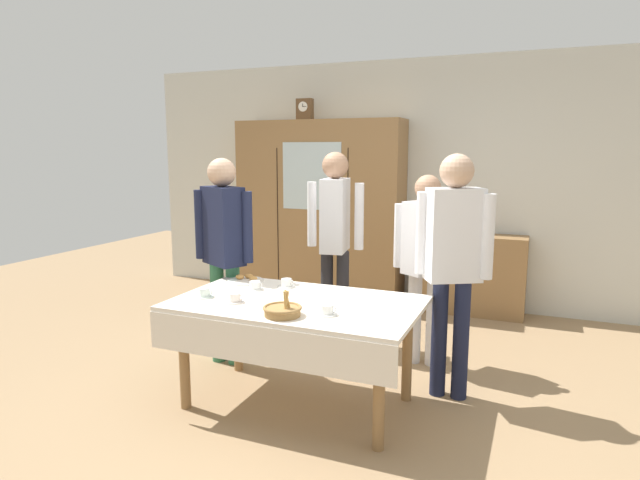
% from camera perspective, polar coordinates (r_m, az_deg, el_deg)
% --- Properties ---
extents(ground_plane, '(12.00, 12.00, 0.00)m').
position_cam_1_polar(ground_plane, '(4.05, -1.13, -15.70)').
color(ground_plane, '#997A56').
rests_on(ground_plane, ground).
extents(back_wall, '(6.40, 0.10, 2.70)m').
position_cam_1_polar(back_wall, '(6.19, 8.76, 5.95)').
color(back_wall, silver).
rests_on(back_wall, ground).
extents(dining_table, '(1.63, 0.97, 0.73)m').
position_cam_1_polar(dining_table, '(3.62, -2.66, -8.12)').
color(dining_table, olive).
rests_on(dining_table, ground).
extents(wall_cabinet, '(1.93, 0.46, 2.05)m').
position_cam_1_polar(wall_cabinet, '(6.22, -0.06, 3.09)').
color(wall_cabinet, olive).
rests_on(wall_cabinet, ground).
extents(mantel_clock, '(0.18, 0.11, 0.24)m').
position_cam_1_polar(mantel_clock, '(6.27, -1.61, 13.62)').
color(mantel_clock, brown).
rests_on(mantel_clock, wall_cabinet).
extents(bookshelf_low, '(1.15, 0.35, 0.85)m').
position_cam_1_polar(bookshelf_low, '(5.94, 15.41, -3.48)').
color(bookshelf_low, olive).
rests_on(bookshelf_low, ground).
extents(book_stack, '(0.16, 0.23, 0.06)m').
position_cam_1_polar(book_stack, '(5.86, 15.61, 0.86)').
color(book_stack, '#3D754C').
rests_on(book_stack, bookshelf_low).
extents(tea_cup_front_edge, '(0.13, 0.13, 0.06)m').
position_cam_1_polar(tea_cup_front_edge, '(3.97, -3.56, -4.59)').
color(tea_cup_front_edge, white).
rests_on(tea_cup_front_edge, dining_table).
extents(tea_cup_far_right, '(0.13, 0.13, 0.06)m').
position_cam_1_polar(tea_cup_far_right, '(3.78, -12.08, -5.52)').
color(tea_cup_far_right, silver).
rests_on(tea_cup_far_right, dining_table).
extents(tea_cup_center, '(0.13, 0.13, 0.06)m').
position_cam_1_polar(tea_cup_center, '(3.62, -8.97, -6.11)').
color(tea_cup_center, white).
rests_on(tea_cup_center, dining_table).
extents(tea_cup_near_left, '(0.13, 0.13, 0.06)m').
position_cam_1_polar(tea_cup_near_left, '(3.32, 0.79, -7.44)').
color(tea_cup_near_left, white).
rests_on(tea_cup_near_left, dining_table).
extents(tea_cup_mid_right, '(0.13, 0.13, 0.06)m').
position_cam_1_polar(tea_cup_mid_right, '(3.92, -6.88, -4.84)').
color(tea_cup_mid_right, white).
rests_on(tea_cup_mid_right, dining_table).
extents(bread_basket, '(0.24, 0.24, 0.16)m').
position_cam_1_polar(bread_basket, '(3.30, -3.98, -7.41)').
color(bread_basket, '#9E7542').
rests_on(bread_basket, dining_table).
extents(pastry_plate, '(0.28, 0.28, 0.05)m').
position_cam_1_polar(pastry_plate, '(4.17, -7.80, -4.19)').
color(pastry_plate, white).
rests_on(pastry_plate, dining_table).
extents(spoon_near_left, '(0.12, 0.02, 0.01)m').
position_cam_1_polar(spoon_near_left, '(3.68, -3.67, -6.14)').
color(spoon_near_left, silver).
rests_on(spoon_near_left, dining_table).
extents(spoon_back_edge, '(0.12, 0.02, 0.01)m').
position_cam_1_polar(spoon_back_edge, '(3.58, 9.03, -6.69)').
color(spoon_back_edge, silver).
rests_on(spoon_back_edge, dining_table).
extents(person_near_right_end, '(0.52, 0.41, 1.53)m').
position_cam_1_polar(person_near_right_end, '(4.35, 11.12, -1.25)').
color(person_near_right_end, silver).
rests_on(person_near_right_end, ground).
extents(person_behind_table_right, '(0.52, 0.35, 1.70)m').
position_cam_1_polar(person_behind_table_right, '(3.77, 13.92, -1.22)').
color(person_behind_table_right, '#191E38').
rests_on(person_behind_table_right, ground).
extents(person_by_cabinet, '(0.52, 0.39, 1.71)m').
position_cam_1_polar(person_by_cabinet, '(4.71, 1.60, 1.22)').
color(person_by_cabinet, '#232328').
rests_on(person_by_cabinet, ground).
extents(person_behind_table_left, '(0.52, 0.35, 1.66)m').
position_cam_1_polar(person_behind_table_left, '(4.35, -10.15, -0.05)').
color(person_behind_table_left, '#33704C').
rests_on(person_behind_table_left, ground).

